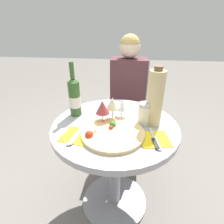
# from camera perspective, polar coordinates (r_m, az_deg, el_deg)

# --- Properties ---
(ground_plane) EXTENTS (12.00, 12.00, 0.00)m
(ground_plane) POSITION_cam_1_polar(r_m,az_deg,el_deg) (1.56, 0.75, -26.99)
(ground_plane) COLOR slate
(ground_plane) RESTS_ON ground
(dining_table) EXTENTS (0.76, 0.76, 0.71)m
(dining_table) POSITION_cam_1_polar(r_m,az_deg,el_deg) (1.18, 0.91, -12.09)
(dining_table) COLOR gray
(dining_table) RESTS_ON ground_plane
(chair_behind_diner) EXTENTS (0.39, 0.39, 0.94)m
(chair_behind_diner) POSITION_cam_1_polar(r_m,az_deg,el_deg) (1.85, 5.01, 1.25)
(chair_behind_diner) COLOR slate
(chair_behind_diner) RESTS_ON ground_plane
(seated_diner) EXTENTS (0.32, 0.43, 1.18)m
(seated_diner) POSITION_cam_1_polar(r_m,az_deg,el_deg) (1.69, 4.93, 1.58)
(seated_diner) COLOR #512D33
(seated_diner) RESTS_ON ground_plane
(pizza_large) EXTENTS (0.35, 0.35, 0.05)m
(pizza_large) POSITION_cam_1_polar(r_m,az_deg,el_deg) (0.96, -0.34, -6.79)
(pizza_large) COLOR #E5C17F
(pizza_large) RESTS_ON dining_table
(wine_bottle) EXTENTS (0.07, 0.07, 0.34)m
(wine_bottle) POSITION_cam_1_polar(r_m,az_deg,el_deg) (1.14, -12.13, 4.80)
(wine_bottle) COLOR #2D5623
(wine_bottle) RESTS_ON dining_table
(tall_carafe) EXTENTS (0.09, 0.09, 0.35)m
(tall_carafe) POSITION_cam_1_polar(r_m,az_deg,el_deg) (1.02, 13.86, 4.34)
(tall_carafe) COLOR tan
(tall_carafe) RESTS_ON dining_table
(sugar_shaker) EXTENTS (0.07, 0.07, 0.14)m
(sugar_shaker) POSITION_cam_1_polar(r_m,az_deg,el_deg) (1.04, 10.45, -0.64)
(sugar_shaker) COLOR silver
(sugar_shaker) RESTS_ON dining_table
(wine_glass_front_left) EXTENTS (0.08, 0.08, 0.15)m
(wine_glass_front_left) POSITION_cam_1_polar(r_m,az_deg,el_deg) (1.02, -3.17, 1.40)
(wine_glass_front_left) COLOR silver
(wine_glass_front_left) RESTS_ON dining_table
(wine_glass_center) EXTENTS (0.08, 0.08, 0.16)m
(wine_glass_center) POSITION_cam_1_polar(r_m,az_deg,el_deg) (1.04, 0.16, 2.67)
(wine_glass_center) COLOR silver
(wine_glass_center) RESTS_ON dining_table
(wine_glass_back_right) EXTENTS (0.07, 0.07, 0.13)m
(wine_glass_back_right) POSITION_cam_1_polar(r_m,az_deg,el_deg) (1.08, 3.29, 2.23)
(wine_glass_back_right) COLOR silver
(wine_glass_back_right) RESTS_ON dining_table
(place_setting_left) EXTENTS (0.17, 0.19, 0.01)m
(place_setting_left) POSITION_cam_1_polar(r_m,az_deg,el_deg) (0.97, -11.57, -7.56)
(place_setting_left) COLOR yellow
(place_setting_left) RESTS_ON dining_table
(place_setting_right) EXTENTS (0.17, 0.19, 0.01)m
(place_setting_right) POSITION_cam_1_polar(r_m,az_deg,el_deg) (0.95, 13.74, -8.63)
(place_setting_right) COLOR yellow
(place_setting_right) RESTS_ON dining_table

